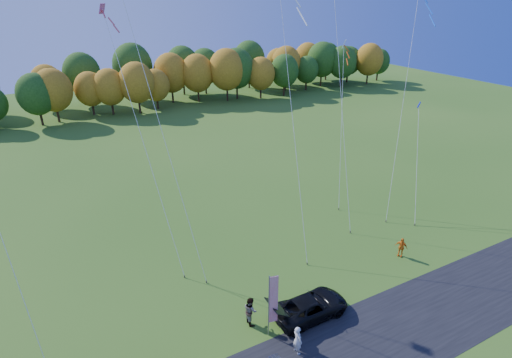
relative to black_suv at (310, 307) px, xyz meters
name	(u,v)px	position (x,y,z in m)	size (l,w,h in m)	color
ground	(300,313)	(-0.46, 0.47, -0.69)	(160.00, 160.00, 0.00)	#2F5C18
asphalt_strip	(339,358)	(-0.46, -3.53, -0.69)	(90.00, 6.00, 0.01)	black
tree_line	(125,111)	(-0.46, 55.47, -0.69)	(116.00, 12.00, 10.00)	#1E4711
black_suv	(310,307)	(0.00, 0.00, 0.00)	(2.30, 4.99, 1.39)	black
person_tailgate_a	(297,340)	(-2.33, -2.05, 0.24)	(0.68, 0.45, 1.87)	silver
person_tailgate_b	(250,310)	(-3.62, 1.22, 0.25)	(0.92, 0.72, 1.89)	gray
person_east	(401,247)	(9.86, 1.98, 0.11)	(0.94, 0.39, 1.61)	orange
feather_flag	(273,299)	(-2.93, -0.23, 2.00)	(0.57, 0.16, 4.39)	#999999
kite_delta_blue	(141,60)	(-6.47, 10.50, 14.12)	(5.10, 10.07, 30.37)	#4C3F33
kite_parafoil_orange	(339,60)	(10.23, 11.82, 12.88)	(5.40, 11.62, 27.51)	#4C3F33
kite_delta_red	(292,112)	(4.27, 9.53, 9.72)	(4.00, 10.94, 21.41)	#4C3F33
kite_parafoil_rainbow	(403,104)	(16.19, 9.61, 8.87)	(8.88, 7.27, 19.50)	#4C3F33
kite_diamond_green	(15,275)	(-15.45, 5.42, 4.35)	(1.65, 5.62, 10.31)	#4C3F33
kite_diamond_white	(341,126)	(11.94, 12.71, 6.61)	(3.93, 5.94, 15.10)	#4C3F33
kite_diamond_pink	(144,145)	(-6.73, 11.44, 8.27)	(2.33, 8.88, 18.34)	#4C3F33
kite_diamond_blue_low	(417,163)	(16.22, 7.01, 4.05)	(4.08, 5.23, 9.86)	#4C3F33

